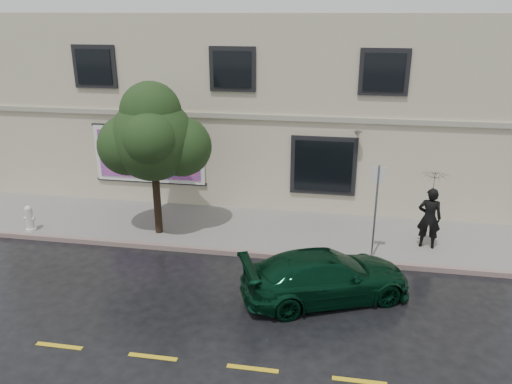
% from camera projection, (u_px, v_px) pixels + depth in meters
% --- Properties ---
extents(ground, '(90.00, 90.00, 0.00)m').
position_uv_depth(ground, '(198.00, 277.00, 14.04)').
color(ground, black).
rests_on(ground, ground).
extents(sidewalk, '(20.00, 3.50, 0.15)m').
position_uv_depth(sidewalk, '(224.00, 228.00, 17.02)').
color(sidewalk, gray).
rests_on(sidewalk, ground).
extents(curb, '(20.00, 0.18, 0.16)m').
position_uv_depth(curb, '(211.00, 251.00, 15.40)').
color(curb, slate).
rests_on(curb, ground).
extents(road_marking, '(19.00, 0.12, 0.01)m').
position_uv_depth(road_marking, '(153.00, 357.00, 10.80)').
color(road_marking, gold).
rests_on(road_marking, ground).
extents(building, '(20.00, 8.12, 7.00)m').
position_uv_depth(building, '(254.00, 100.00, 21.17)').
color(building, '#B9B195').
rests_on(building, ground).
extents(billboard, '(4.30, 0.16, 2.20)m').
position_uv_depth(billboard, '(149.00, 155.00, 18.40)').
color(billboard, white).
rests_on(billboard, ground).
extents(car, '(4.78, 3.50, 1.27)m').
position_uv_depth(car, '(326.00, 276.00, 12.82)').
color(car, black).
rests_on(car, ground).
extents(pedestrian, '(0.76, 0.56, 1.93)m').
position_uv_depth(pedestrian, '(429.00, 218.00, 15.19)').
color(pedestrian, black).
rests_on(pedestrian, sidewalk).
extents(umbrella, '(1.34, 1.34, 0.76)m').
position_uv_depth(umbrella, '(435.00, 176.00, 14.73)').
color(umbrella, black).
rests_on(umbrella, pedestrian).
extents(street_tree, '(2.62, 2.62, 4.47)m').
position_uv_depth(street_tree, '(153.00, 140.00, 15.47)').
color(street_tree, black).
rests_on(street_tree, sidewalk).
extents(fire_hydrant, '(0.36, 0.34, 0.89)m').
position_uv_depth(fire_hydrant, '(30.00, 219.00, 16.51)').
color(fire_hydrant, silver).
rests_on(fire_hydrant, sidewalk).
extents(sign_pole, '(0.35, 0.06, 2.88)m').
position_uv_depth(sign_pole, '(376.00, 205.00, 14.20)').
color(sign_pole, '#94979D').
rests_on(sign_pole, sidewalk).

